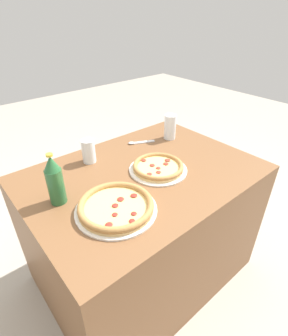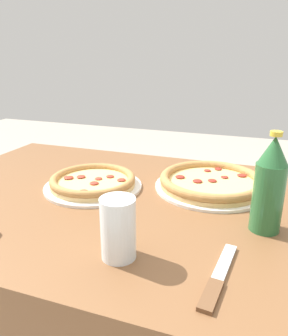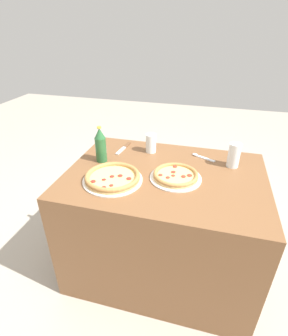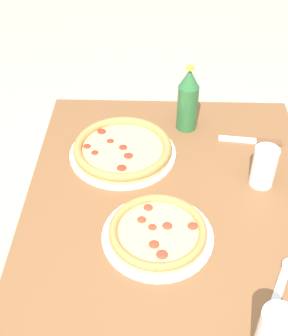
{
  "view_description": "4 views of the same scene",
  "coord_description": "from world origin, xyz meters",
  "px_view_note": "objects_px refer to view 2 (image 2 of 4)",
  "views": [
    {
      "loc": [
        0.69,
        0.83,
        1.43
      ],
      "look_at": [
        0.07,
        0.08,
        0.82
      ],
      "focal_mm": 28.0,
      "sensor_mm": 36.0,
      "label": 1
    },
    {
      "loc": [
        0.38,
        -0.75,
        1.11
      ],
      "look_at": [
        0.06,
        0.13,
        0.78
      ],
      "focal_mm": 35.0,
      "sensor_mm": 36.0,
      "label": 2
    },
    {
      "loc": [
        -0.22,
        1.28,
        1.5
      ],
      "look_at": [
        0.1,
        0.09,
        0.8
      ],
      "focal_mm": 28.0,
      "sensor_mm": 36.0,
      "label": 3
    },
    {
      "loc": [
        -0.84,
        0.05,
        1.66
      ],
      "look_at": [
        0.14,
        0.08,
        0.79
      ],
      "focal_mm": 50.0,
      "sensor_mm": 36.0,
      "label": 4
    }
  ],
  "objects_px": {
    "glass_mango_juice": "(118,230)",
    "knife": "(218,278)",
    "pizza_pepperoni": "(211,182)",
    "pizza_margherita": "(93,182)",
    "beer_bottle": "(269,186)"
  },
  "relations": [
    {
      "from": "knife",
      "to": "pizza_margherita",
      "type": "bearing_deg",
      "value": 143.39
    },
    {
      "from": "pizza_pepperoni",
      "to": "knife",
      "type": "relative_size",
      "value": 1.63
    },
    {
      "from": "pizza_margherita",
      "to": "glass_mango_juice",
      "type": "bearing_deg",
      "value": -54.17
    },
    {
      "from": "pizza_pepperoni",
      "to": "beer_bottle",
      "type": "relative_size",
      "value": 1.45
    },
    {
      "from": "pizza_margherita",
      "to": "pizza_pepperoni",
      "type": "height_order",
      "value": "pizza_pepperoni"
    },
    {
      "from": "pizza_pepperoni",
      "to": "knife",
      "type": "height_order",
      "value": "pizza_pepperoni"
    },
    {
      "from": "pizza_margherita",
      "to": "pizza_pepperoni",
      "type": "bearing_deg",
      "value": 18.62
    },
    {
      "from": "knife",
      "to": "glass_mango_juice",
      "type": "bearing_deg",
      "value": 178.24
    },
    {
      "from": "pizza_pepperoni",
      "to": "knife",
      "type": "distance_m",
      "value": 0.42
    },
    {
      "from": "glass_mango_juice",
      "to": "knife",
      "type": "distance_m",
      "value": 0.2
    },
    {
      "from": "pizza_pepperoni",
      "to": "glass_mango_juice",
      "type": "xyz_separation_m",
      "value": [
        -0.12,
        -0.4,
        0.04
      ]
    },
    {
      "from": "glass_mango_juice",
      "to": "knife",
      "type": "relative_size",
      "value": 0.61
    },
    {
      "from": "pizza_margherita",
      "to": "knife",
      "type": "height_order",
      "value": "pizza_margherita"
    },
    {
      "from": "beer_bottle",
      "to": "knife",
      "type": "height_order",
      "value": "beer_bottle"
    },
    {
      "from": "pizza_pepperoni",
      "to": "knife",
      "type": "xyz_separation_m",
      "value": [
        0.08,
        -0.41,
        -0.02
      ]
    }
  ]
}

